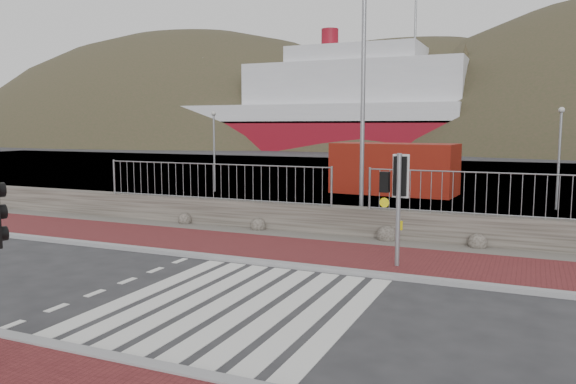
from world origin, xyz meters
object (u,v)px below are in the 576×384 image
at_px(streetlight, 367,93).
at_px(traffic_signal_far, 397,186).
at_px(ferry, 312,112).
at_px(shipping_container, 394,169).

bearing_deg(streetlight, traffic_signal_far, -78.10).
xyz_separation_m(ferry, shipping_container, (23.37, -49.27, -4.11)).
distance_m(streetlight, shipping_container, 11.06).
xyz_separation_m(traffic_signal_far, streetlight, (-1.93, 4.23, 2.40)).
bearing_deg(traffic_signal_far, ferry, -61.65).
distance_m(traffic_signal_far, shipping_container, 15.14).
bearing_deg(traffic_signal_far, shipping_container, -71.31).
relative_size(streetlight, shipping_container, 1.29).
height_order(streetlight, shipping_container, streetlight).
relative_size(ferry, traffic_signal_far, 18.24).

